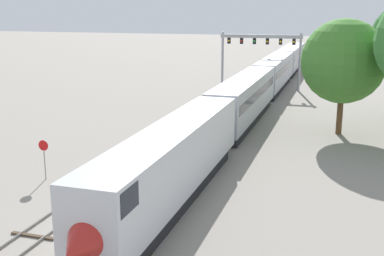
{
  "coord_description": "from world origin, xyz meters",
  "views": [
    {
      "loc": [
        11.65,
        -22.23,
        11.8
      ],
      "look_at": [
        1.0,
        12.0,
        3.0
      ],
      "focal_mm": 45.71,
      "sensor_mm": 36.0,
      "label": 1
    }
  ],
  "objects_px": {
    "passenger_train": "(263,83)",
    "signal_gantry": "(261,48)",
    "trackside_tree_left": "(344,61)",
    "stop_sign": "(44,154)"
  },
  "relations": [
    {
      "from": "passenger_train",
      "to": "signal_gantry",
      "type": "xyz_separation_m",
      "value": [
        -2.25,
        10.89,
        3.59
      ]
    },
    {
      "from": "trackside_tree_left",
      "to": "signal_gantry",
      "type": "bearing_deg",
      "value": 115.91
    },
    {
      "from": "passenger_train",
      "to": "stop_sign",
      "type": "xyz_separation_m",
      "value": [
        -10.0,
        -33.16,
        -0.73
      ]
    },
    {
      "from": "passenger_train",
      "to": "signal_gantry",
      "type": "relative_size",
      "value": 7.51
    },
    {
      "from": "stop_sign",
      "to": "trackside_tree_left",
      "type": "bearing_deg",
      "value": 45.12
    },
    {
      "from": "signal_gantry",
      "to": "trackside_tree_left",
      "type": "height_order",
      "value": "trackside_tree_left"
    },
    {
      "from": "trackside_tree_left",
      "to": "stop_sign",
      "type": "bearing_deg",
      "value": -134.88
    },
    {
      "from": "signal_gantry",
      "to": "stop_sign",
      "type": "xyz_separation_m",
      "value": [
        -7.75,
        -44.06,
        -4.32
      ]
    },
    {
      "from": "signal_gantry",
      "to": "trackside_tree_left",
      "type": "bearing_deg",
      "value": -64.09
    },
    {
      "from": "trackside_tree_left",
      "to": "passenger_train",
      "type": "bearing_deg",
      "value": 125.42
    }
  ]
}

